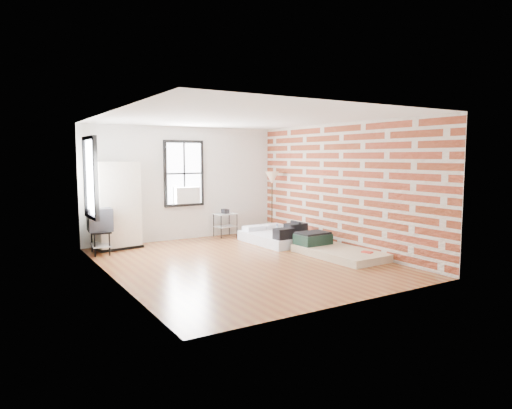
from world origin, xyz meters
TOP-DOWN VIEW (x-y plane):
  - ground at (0.00, 0.00)m, footprint 6.00×6.00m
  - room_shell at (0.23, 0.36)m, footprint 5.02×6.02m
  - mattress_main at (1.75, 1.31)m, footprint 1.35×1.79m
  - mattress_bare at (1.92, -0.44)m, footprint 1.11×2.00m
  - wardrobe at (-1.75, 2.65)m, footprint 1.06×0.69m
  - side_table at (1.02, 2.72)m, footprint 0.58×0.48m
  - floor_lamp at (2.15, 2.25)m, footprint 0.36×0.36m
  - tv_stand at (-2.21, 2.26)m, footprint 0.54×0.73m

SIDE VIEW (x-z plane):
  - ground at x=0.00m, z-range 0.00..0.00m
  - mattress_bare at x=1.92m, z-range -0.08..0.34m
  - mattress_main at x=1.75m, z-range -0.13..0.44m
  - side_table at x=1.02m, z-range 0.13..0.85m
  - tv_stand at x=-2.21m, z-range 0.21..1.20m
  - wardrobe at x=-1.75m, z-range 0.00..1.95m
  - floor_lamp at x=2.15m, z-range 0.60..2.28m
  - room_shell at x=0.23m, z-range 0.33..3.14m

